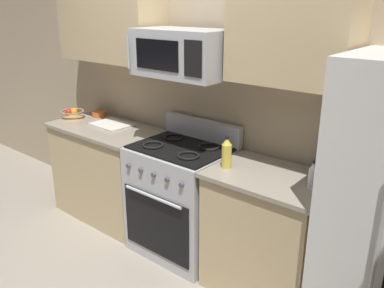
# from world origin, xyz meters

# --- Properties ---
(ground_plane) EXTENTS (16.00, 16.00, 0.00)m
(ground_plane) POSITION_xyz_m (0.00, 0.00, 0.00)
(ground_plane) COLOR gray
(wall_back) EXTENTS (8.00, 0.10, 2.60)m
(wall_back) POSITION_xyz_m (0.00, 1.01, 1.30)
(wall_back) COLOR tan
(wall_back) RESTS_ON ground
(counter_left) EXTENTS (1.09, 0.60, 0.91)m
(counter_left) POSITION_xyz_m (-0.94, 0.64, 0.46)
(counter_left) COLOR tan
(counter_left) RESTS_ON ground
(range_oven) EXTENTS (0.76, 0.64, 1.09)m
(range_oven) POSITION_xyz_m (-0.00, 0.65, 0.47)
(range_oven) COLOR #B2B5BA
(range_oven) RESTS_ON ground
(counter_right) EXTENTS (0.81, 0.60, 0.91)m
(counter_right) POSITION_xyz_m (0.80, 0.64, 0.46)
(counter_right) COLOR tan
(counter_right) RESTS_ON ground
(microwave) EXTENTS (0.74, 0.44, 0.34)m
(microwave) POSITION_xyz_m (-0.00, 0.67, 1.65)
(microwave) COLOR #B2B5BA
(upper_cabinets_left) EXTENTS (1.08, 0.34, 0.69)m
(upper_cabinets_left) POSITION_xyz_m (-0.94, 0.79, 1.84)
(upper_cabinets_left) COLOR tan
(upper_cabinets_right) EXTENTS (0.80, 0.34, 0.69)m
(upper_cabinets_right) POSITION_xyz_m (0.80, 0.79, 1.84)
(upper_cabinets_right) COLOR tan
(utensil_crock) EXTENTS (0.19, 0.19, 0.31)m
(utensil_crock) POSITION_xyz_m (1.11, 0.79, 0.98)
(utensil_crock) COLOR teal
(utensil_crock) RESTS_ON counter_right
(fruit_basket) EXTENTS (0.23, 0.23, 0.10)m
(fruit_basket) POSITION_xyz_m (-1.40, 0.62, 0.96)
(fruit_basket) COLOR #9E7A4C
(fruit_basket) RESTS_ON counter_left
(cutting_board) EXTENTS (0.37, 0.29, 0.02)m
(cutting_board) POSITION_xyz_m (-0.92, 0.71, 0.92)
(cutting_board) COLOR silver
(cutting_board) RESTS_ON counter_left
(bottle_vinegar) EXTENTS (0.06, 0.06, 0.18)m
(bottle_vinegar) POSITION_xyz_m (1.09, 0.63, 0.99)
(bottle_vinegar) COLOR silver
(bottle_vinegar) RESTS_ON counter_right
(bottle_oil) EXTENTS (0.07, 0.07, 0.23)m
(bottle_oil) POSITION_xyz_m (0.49, 0.56, 1.02)
(bottle_oil) COLOR gold
(bottle_oil) RESTS_ON counter_right
(prep_bowl) EXTENTS (0.14, 0.14, 0.05)m
(prep_bowl) POSITION_xyz_m (-1.25, 0.83, 0.94)
(prep_bowl) COLOR #D1662D
(prep_bowl) RESTS_ON counter_left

